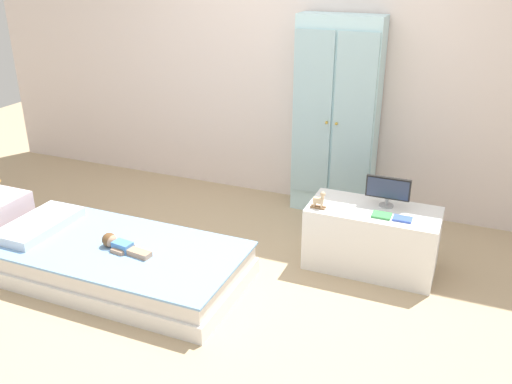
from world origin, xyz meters
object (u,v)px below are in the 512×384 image
object	(u,v)px
book_blue	(402,219)
bed	(119,262)
tv_stand	(372,238)
tv_monitor	(388,190)
rocking_horse_toy	(320,200)
wardrobe	(336,118)
doll	(117,244)
book_green	(382,215)
nightstand	(2,219)

from	to	relation	value
book_blue	bed	bearing A→B (deg)	-158.23
book_blue	tv_stand	bearing A→B (deg)	154.39
tv_monitor	rocking_horse_toy	bearing A→B (deg)	-153.73
rocking_horse_toy	tv_stand	bearing A→B (deg)	20.71
bed	wardrobe	size ratio (longest dim) A/B	1.05
wardrobe	book_blue	xyz separation A→B (m)	(0.72, -0.93, -0.36)
tv_stand	tv_monitor	world-z (taller)	tv_monitor
bed	tv_monitor	size ratio (longest dim) A/B	5.75
book_blue	doll	bearing A→B (deg)	-157.18
bed	tv_stand	xyz separation A→B (m)	(1.56, 0.80, 0.11)
doll	book_blue	size ratio (longest dim) A/B	3.21
bed	book_blue	size ratio (longest dim) A/B	14.16
book_green	book_blue	xyz separation A→B (m)	(0.14, 0.00, -0.00)
wardrobe	tv_stand	xyz separation A→B (m)	(0.51, -0.83, -0.59)
bed	doll	xyz separation A→B (m)	(0.03, -0.03, 0.16)
doll	rocking_horse_toy	bearing A→B (deg)	30.46
nightstand	tv_stand	world-z (taller)	tv_stand
bed	tv_monitor	xyz separation A→B (m)	(1.63, 0.88, 0.46)
wardrobe	doll	bearing A→B (deg)	-121.55
doll	tv_monitor	xyz separation A→B (m)	(1.60, 0.90, 0.30)
bed	nightstand	xyz separation A→B (m)	(-1.14, 0.10, 0.07)
nightstand	rocking_horse_toy	world-z (taller)	rocking_horse_toy
nightstand	book_green	bearing A→B (deg)	12.38
rocking_horse_toy	book_green	xyz separation A→B (m)	(0.42, 0.04, -0.05)
rocking_horse_toy	book_blue	xyz separation A→B (m)	(0.56, 0.04, -0.05)
wardrobe	bed	bearing A→B (deg)	-122.66
nightstand	book_green	xyz separation A→B (m)	(2.77, 0.61, 0.28)
rocking_horse_toy	book_blue	bearing A→B (deg)	3.69
nightstand	book_green	distance (m)	2.85
bed	rocking_horse_toy	xyz separation A→B (m)	(1.21, 0.67, 0.40)
wardrobe	tv_monitor	size ratio (longest dim) A/B	5.45
rocking_horse_toy	book_green	size ratio (longest dim) A/B	1.01
wardrobe	book_green	xyz separation A→B (m)	(0.58, -0.93, -0.36)
tv_stand	bed	bearing A→B (deg)	-152.81
doll	tv_monitor	bearing A→B (deg)	29.40
tv_stand	book_blue	world-z (taller)	book_blue
doll	tv_stand	xyz separation A→B (m)	(1.53, 0.83, -0.05)
tv_monitor	tv_stand	bearing A→B (deg)	-132.10
doll	tv_monitor	distance (m)	1.86
book_blue	nightstand	bearing A→B (deg)	-168.19
nightstand	tv_stand	distance (m)	2.79
doll	book_blue	bearing A→B (deg)	22.82
doll	tv_monitor	size ratio (longest dim) A/B	1.30
book_green	book_blue	bearing A→B (deg)	0.00
tv_stand	tv_monitor	xyz separation A→B (m)	(0.07, 0.07, 0.35)
bed	tv_stand	size ratio (longest dim) A/B	1.94
rocking_horse_toy	tv_monitor	bearing A→B (deg)	26.27
nightstand	book_blue	world-z (taller)	book_blue
tv_monitor	book_blue	xyz separation A→B (m)	(0.14, -0.17, -0.12)
nightstand	tv_monitor	size ratio (longest dim) A/B	1.27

